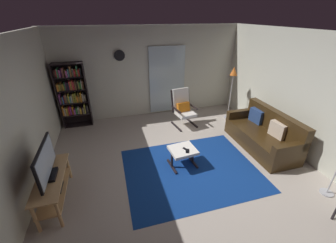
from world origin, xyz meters
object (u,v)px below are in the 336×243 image
tv_stand (53,185)px  floor_lamp_by_shelf (233,77)px  cell_phone (187,151)px  wall_clock (119,55)px  bookshelf_near_tv (72,93)px  lounge_armchair (183,107)px  tv_remote (186,149)px  television (46,163)px  ottoman (183,152)px  leather_sofa (263,135)px

tv_stand → floor_lamp_by_shelf: (4.48, 2.09, 0.92)m
cell_phone → wall_clock: (-0.98, 2.79, 1.44)m
bookshelf_near_tv → lounge_armchair: bookshelf_near_tv is taller
tv_stand → bookshelf_near_tv: size_ratio=0.69×
tv_stand → floor_lamp_by_shelf: size_ratio=0.78×
wall_clock → bookshelf_near_tv: bearing=-173.9°
tv_stand → tv_remote: tv_stand is taller
bookshelf_near_tv → tv_remote: (2.31, -2.59, -0.54)m
television → floor_lamp_by_shelf: size_ratio=0.61×
ottoman → tv_remote: tv_remote is taller
cell_phone → floor_lamp_by_shelf: (2.04, 1.87, 0.86)m
leather_sofa → floor_lamp_by_shelf: size_ratio=1.18×
television → ottoman: television is taller
bookshelf_near_tv → tv_remote: 3.51m
ottoman → cell_phone: size_ratio=4.03×
leather_sofa → wall_clock: (-2.98, 2.54, 1.53)m
wall_clock → leather_sofa: bearing=-40.4°
leather_sofa → bookshelf_near_tv: bearing=151.1°
cell_phone → tv_stand: bearing=-155.4°
tv_stand → wall_clock: bearing=64.0°
floor_lamp_by_shelf → wall_clock: bearing=163.2°
tv_stand → leather_sofa: 4.47m
tv_stand → television: bearing=-26.5°
bookshelf_near_tv → floor_lamp_by_shelf: bookshelf_near_tv is taller
bookshelf_near_tv → wall_clock: wall_clock is taller
tv_stand → tv_remote: 2.45m
tv_remote → tv_stand: bearing=158.9°
tv_remote → floor_lamp_by_shelf: bearing=13.8°
ottoman → lounge_armchair: bearing=70.5°
bookshelf_near_tv → wall_clock: size_ratio=6.09×
television → tv_remote: bearing=6.6°
cell_phone → floor_lamp_by_shelf: 2.90m
tv_stand → television: (0.00, -0.00, 0.46)m
bookshelf_near_tv → floor_lamp_by_shelf: bearing=-10.0°
lounge_armchair → ottoman: (-0.63, -1.77, -0.20)m
bookshelf_near_tv → leather_sofa: (4.33, -2.40, -0.64)m
bookshelf_near_tv → tv_remote: bearing=-48.2°
lounge_armchair → wall_clock: wall_clock is taller
television → wall_clock: bearing=64.1°
tv_remote → cell_phone: size_ratio=1.03×
bookshelf_near_tv → tv_remote: size_ratio=12.26×
leather_sofa → ottoman: bearing=-175.9°
ottoman → cell_phone: cell_phone is taller
cell_phone → wall_clock: 3.29m
ottoman → wall_clock: bearing=108.8°
leather_sofa → wall_clock: wall_clock is taller
lounge_armchair → floor_lamp_by_shelf: floor_lamp_by_shelf is taller
bookshelf_near_tv → ottoman: size_ratio=3.13×
bookshelf_near_tv → cell_phone: (2.32, -2.64, -0.55)m
bookshelf_near_tv → leather_sofa: 4.99m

